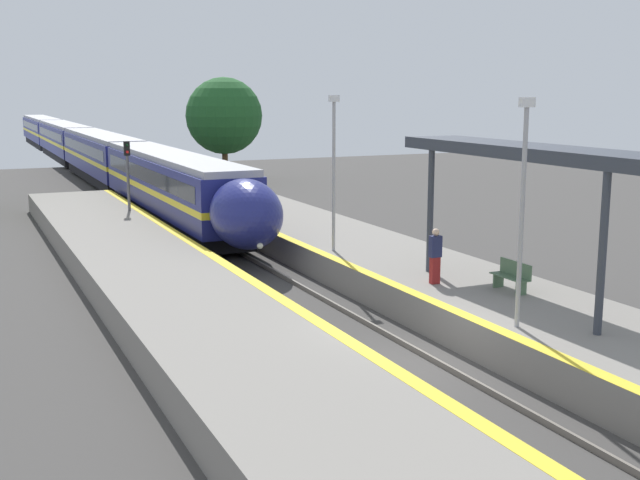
% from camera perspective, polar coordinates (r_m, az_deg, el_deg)
% --- Properties ---
extents(ground_plane, '(120.00, 120.00, 0.00)m').
position_cam_1_polar(ground_plane, '(20.77, 6.23, -8.86)').
color(ground_plane, '#423F3D').
extents(rail_left, '(0.08, 90.00, 0.15)m').
position_cam_1_polar(rail_left, '(20.41, 4.47, -8.96)').
color(rail_left, slate).
rests_on(rail_left, ground_plane).
extents(rail_right, '(0.08, 90.00, 0.15)m').
position_cam_1_polar(rail_right, '(21.11, 7.93, -8.36)').
color(rail_right, slate).
rests_on(rail_right, ground_plane).
extents(train, '(2.81, 88.02, 3.74)m').
position_cam_1_polar(train, '(71.98, -16.49, 6.34)').
color(train, black).
rests_on(train, ground_plane).
extents(platform_right, '(4.86, 64.00, 1.04)m').
position_cam_1_polar(platform_right, '(22.92, 15.23, -5.95)').
color(platform_right, gray).
rests_on(platform_right, ground_plane).
extents(platform_left, '(4.69, 64.00, 1.04)m').
position_cam_1_polar(platform_left, '(18.95, -4.47, -9.10)').
color(platform_left, gray).
rests_on(platform_left, ground_plane).
extents(platform_bench, '(0.44, 1.44, 0.89)m').
position_cam_1_polar(platform_bench, '(24.42, 13.50, -2.48)').
color(platform_bench, '#4C6B4C').
rests_on(platform_bench, platform_right).
extents(person_waiting, '(0.36, 0.23, 1.72)m').
position_cam_1_polar(person_waiting, '(24.81, 8.19, -1.07)').
color(person_waiting, maroon).
rests_on(person_waiting, platform_right).
extents(railway_signal, '(0.28, 0.28, 4.47)m').
position_cam_1_polar(railway_signal, '(40.75, -13.49, 4.40)').
color(railway_signal, '#59595E').
rests_on(railway_signal, ground_plane).
extents(lamppost_near, '(0.36, 0.20, 5.70)m').
position_cam_1_polar(lamppost_near, '(20.25, 14.21, 2.85)').
color(lamppost_near, '#9E9EA3').
rests_on(lamppost_near, platform_right).
extents(lamppost_mid, '(0.36, 0.20, 5.70)m').
position_cam_1_polar(lamppost_mid, '(29.36, 0.99, 5.46)').
color(lamppost_mid, '#9E9EA3').
rests_on(lamppost_mid, platform_right).
extents(station_canopy, '(2.02, 10.66, 4.35)m').
position_cam_1_polar(station_canopy, '(23.29, 14.23, 5.77)').
color(station_canopy, '#333842').
rests_on(station_canopy, platform_right).
extents(background_tree_right, '(5.77, 5.77, 7.93)m').
position_cam_1_polar(background_tree_right, '(61.55, -6.84, 8.76)').
color(background_tree_right, brown).
rests_on(background_tree_right, ground_plane).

